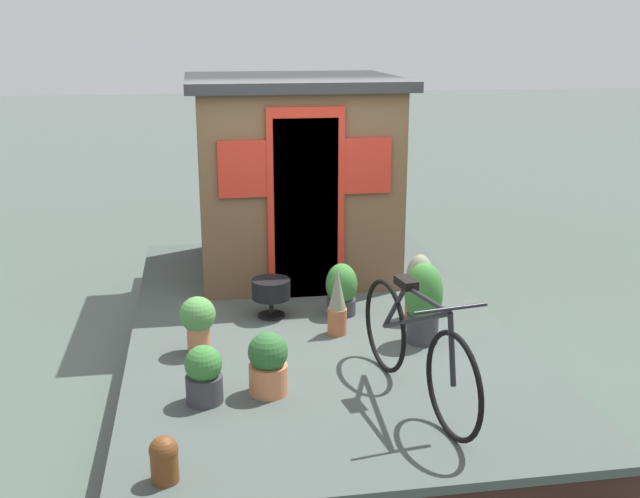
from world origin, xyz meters
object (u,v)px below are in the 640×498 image
(potted_plant_basil, at_px, (204,374))
(potted_plant_mint, at_px, (423,302))
(potted_plant_rosemary, at_px, (268,363))
(potted_plant_geranium, at_px, (337,303))
(houseboat_cabin, at_px, (293,174))
(bicycle, at_px, (416,348))
(potted_plant_thyme, at_px, (341,290))
(potted_plant_fern, at_px, (419,288))
(potted_plant_sage, at_px, (198,320))
(charcoal_grill, at_px, (271,290))
(mooring_bollard, at_px, (164,458))

(potted_plant_basil, height_order, potted_plant_mint, potted_plant_mint)
(potted_plant_rosemary, bearing_deg, potted_plant_mint, -61.94)
(potted_plant_basil, xyz_separation_m, potted_plant_geranium, (1.05, -1.12, 0.07))
(houseboat_cabin, height_order, potted_plant_rosemary, houseboat_cabin)
(bicycle, height_order, potted_plant_thyme, bicycle)
(potted_plant_basil, bearing_deg, potted_plant_geranium, -46.89)
(potted_plant_fern, relative_size, potted_plant_thyme, 1.25)
(potted_plant_sage, bearing_deg, potted_plant_rosemary, -148.99)
(bicycle, distance_m, potted_plant_fern, 1.57)
(bicycle, bearing_deg, potted_plant_rosemary, 74.66)
(potted_plant_basil, xyz_separation_m, potted_plant_sage, (0.85, 0.03, 0.07))
(potted_plant_thyme, bearing_deg, potted_plant_sage, 116.86)
(potted_plant_geranium, bearing_deg, potted_plant_fern, -73.23)
(potted_plant_rosemary, height_order, potted_plant_geranium, potted_plant_geranium)
(potted_plant_thyme, relative_size, potted_plant_sage, 1.02)
(potted_plant_rosemary, relative_size, potted_plant_geranium, 0.79)
(potted_plant_geranium, bearing_deg, potted_plant_sage, 99.70)
(potted_plant_rosemary, bearing_deg, houseboat_cabin, -10.87)
(potted_plant_mint, bearing_deg, charcoal_grill, 56.58)
(charcoal_grill, bearing_deg, mooring_bollard, 160.87)
(potted_plant_basil, relative_size, potted_plant_mint, 0.61)
(potted_plant_basil, distance_m, charcoal_grill, 1.66)
(potted_plant_basil, distance_m, potted_plant_thyme, 1.95)
(charcoal_grill, bearing_deg, potted_plant_mint, -123.42)
(potted_plant_sage, relative_size, potted_plant_mint, 0.68)
(potted_plant_sage, relative_size, mooring_bollard, 1.65)
(potted_plant_mint, relative_size, charcoal_grill, 1.95)
(charcoal_grill, bearing_deg, potted_plant_geranium, -134.14)
(potted_plant_rosemary, bearing_deg, mooring_bollard, 145.37)
(potted_plant_mint, bearing_deg, potted_plant_thyme, 36.40)
(potted_plant_sage, bearing_deg, mooring_bollard, 173.28)
(potted_plant_thyme, distance_m, potted_plant_sage, 1.43)
(potted_plant_sage, distance_m, charcoal_grill, 0.94)
(bicycle, height_order, potted_plant_basil, bicycle)
(potted_plant_rosemary, bearing_deg, potted_plant_basil, 97.89)
(potted_plant_geranium, xyz_separation_m, charcoal_grill, (0.49, 0.50, -0.03))
(potted_plant_sage, bearing_deg, charcoal_grill, -43.31)
(houseboat_cabin, relative_size, potted_plant_sage, 4.63)
(potted_plant_sage, xyz_separation_m, mooring_bollard, (-1.78, 0.21, -0.12))
(potted_plant_mint, bearing_deg, potted_plant_rosemary, 118.06)
(potted_plant_geranium, bearing_deg, potted_plant_mint, -112.88)
(potted_plant_rosemary, bearing_deg, charcoal_grill, -6.60)
(bicycle, height_order, potted_plant_rosemary, bicycle)
(houseboat_cabin, xyz_separation_m, potted_plant_sage, (-2.11, 1.03, -0.75))
(bicycle, height_order, potted_plant_sage, bicycle)
(bicycle, relative_size, potted_plant_rosemary, 3.83)
(potted_plant_fern, relative_size, mooring_bollard, 2.11)
(potted_plant_mint, bearing_deg, potted_plant_basil, 113.47)
(potted_plant_thyme, bearing_deg, bicycle, -173.79)
(potted_plant_basil, bearing_deg, potted_plant_thyme, -39.70)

